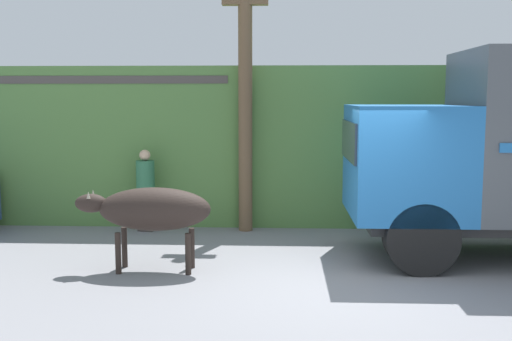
# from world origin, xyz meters

# --- Properties ---
(ground_plane) EXTENTS (60.00, 60.00, 0.00)m
(ground_plane) POSITION_xyz_m (0.00, 0.00, 0.00)
(ground_plane) COLOR gray
(hillside_embankment) EXTENTS (32.00, 5.65, 3.32)m
(hillside_embankment) POSITION_xyz_m (0.00, 6.53, 1.66)
(hillside_embankment) COLOR #568442
(hillside_embankment) RESTS_ON ground_plane
(building_backdrop) EXTENTS (5.52, 2.70, 3.12)m
(building_backdrop) POSITION_xyz_m (-4.72, 5.03, 1.58)
(building_backdrop) COLOR #8CC69E
(building_backdrop) RESTS_ON ground_plane
(brown_cow) EXTENTS (2.11, 0.67, 1.31)m
(brown_cow) POSITION_xyz_m (-2.86, 0.55, 0.96)
(brown_cow) COLOR #2D231E
(brown_cow) RESTS_ON ground_plane
(pedestrian_on_hill) EXTENTS (0.43, 0.43, 1.65)m
(pedestrian_on_hill) POSITION_xyz_m (-3.60, 3.32, 0.90)
(pedestrian_on_hill) COLOR #38332D
(pedestrian_on_hill) RESTS_ON ground_plane
(utility_pole) EXTENTS (0.90, 0.28, 5.14)m
(utility_pole) POSITION_xyz_m (-1.59, 3.47, 2.66)
(utility_pole) COLOR brown
(utility_pole) RESTS_ON ground_plane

